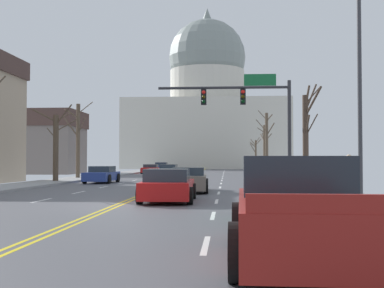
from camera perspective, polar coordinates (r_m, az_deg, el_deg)
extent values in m
cube|color=#4F4F54|center=(18.78, -8.20, -6.80)|extent=(14.00, 180.00, 0.06)
cube|color=yellow|center=(18.80, -8.56, -6.69)|extent=(0.10, 176.40, 0.00)
cube|color=yellow|center=(18.75, -7.83, -6.71)|extent=(0.10, 176.40, 0.00)
cube|color=silver|center=(9.93, 1.52, -11.10)|extent=(0.12, 2.20, 0.00)
cube|color=silver|center=(15.09, 2.34, -7.92)|extent=(0.12, 2.20, 0.00)
cube|color=silver|center=(20.26, 2.74, -6.35)|extent=(0.12, 2.20, 0.00)
cube|color=silver|center=(25.45, 2.97, -5.43)|extent=(0.12, 2.20, 0.00)
cube|color=silver|center=(30.64, 3.13, -4.82)|extent=(0.12, 2.20, 0.00)
cube|color=silver|center=(35.83, 3.24, -4.38)|extent=(0.12, 2.20, 0.00)
cube|color=silver|center=(41.03, 3.32, -4.06)|extent=(0.12, 2.20, 0.00)
cube|color=silver|center=(46.22, 3.38, -3.81)|extent=(0.12, 2.20, 0.00)
cube|color=silver|center=(51.42, 3.43, -3.60)|extent=(0.12, 2.20, 0.00)
cube|color=silver|center=(56.62, 3.47, -3.44)|extent=(0.12, 2.20, 0.00)
cube|color=silver|center=(61.82, 3.51, -3.30)|extent=(0.12, 2.20, 0.00)
cube|color=silver|center=(67.02, 3.54, -3.19)|extent=(0.12, 2.20, 0.00)
cube|color=silver|center=(72.21, 3.56, -3.09)|extent=(0.12, 2.20, 0.00)
cube|color=silver|center=(77.41, 3.58, -3.00)|extent=(0.12, 2.20, 0.00)
cube|color=silver|center=(82.61, 3.60, -2.93)|extent=(0.12, 2.20, 0.00)
cube|color=silver|center=(21.57, -16.30, -6.01)|extent=(0.12, 2.20, 0.00)
cube|color=silver|center=(26.50, -12.41, -5.25)|extent=(0.12, 2.20, 0.00)
cube|color=silver|center=(31.52, -9.75, -4.71)|extent=(0.12, 2.20, 0.00)
cube|color=silver|center=(36.59, -7.82, -4.32)|extent=(0.12, 2.20, 0.00)
cube|color=silver|center=(41.69, -6.37, -4.01)|extent=(0.12, 2.20, 0.00)
cube|color=silver|center=(46.81, -5.24, -3.78)|extent=(0.12, 2.20, 0.00)
cube|color=silver|center=(51.95, -4.33, -3.58)|extent=(0.12, 2.20, 0.00)
cube|color=silver|center=(57.10, -3.58, -3.43)|extent=(0.12, 2.20, 0.00)
cube|color=silver|center=(62.26, -2.96, -3.29)|extent=(0.12, 2.20, 0.00)
cube|color=silver|center=(67.42, -2.43, -3.18)|extent=(0.12, 2.20, 0.00)
cube|color=silver|center=(72.59, -1.98, -3.09)|extent=(0.12, 2.20, 0.00)
cube|color=silver|center=(77.76, -1.59, -3.00)|extent=(0.12, 2.20, 0.00)
cube|color=silver|center=(82.94, -1.25, -2.93)|extent=(0.12, 2.20, 0.00)
cube|color=gray|center=(18.93, 18.03, -6.39)|extent=(3.00, 180.00, 0.14)
cylinder|color=#28282D|center=(30.94, 10.73, 1.25)|extent=(0.22, 0.22, 6.21)
cylinder|color=#28282D|center=(30.98, 3.48, 6.24)|extent=(7.80, 0.16, 0.16)
cube|color=black|center=(30.92, 5.66, 5.21)|extent=(0.32, 0.28, 0.92)
sphere|color=red|center=(30.80, 5.67, 5.77)|extent=(0.22, 0.22, 0.22)
sphere|color=#332B05|center=(30.76, 5.67, 5.25)|extent=(0.22, 0.22, 0.22)
sphere|color=black|center=(30.73, 5.67, 4.73)|extent=(0.22, 0.22, 0.22)
cube|color=black|center=(30.94, 1.31, 5.20)|extent=(0.32, 0.28, 0.92)
sphere|color=red|center=(30.81, 1.29, 5.75)|extent=(0.22, 0.22, 0.22)
sphere|color=#332B05|center=(30.78, 1.29, 5.24)|extent=(0.22, 0.22, 0.22)
sphere|color=black|center=(30.75, 1.30, 4.72)|extent=(0.22, 0.22, 0.22)
cube|color=#146033|center=(31.13, 7.53, 7.05)|extent=(1.90, 0.06, 0.70)
cylinder|color=#333338|center=(17.68, 18.05, 7.59)|extent=(0.14, 0.14, 8.66)
cube|color=beige|center=(102.73, 1.70, 0.98)|extent=(31.69, 18.32, 13.27)
cylinder|color=beige|center=(103.67, 1.69, 6.39)|extent=(14.82, 14.82, 6.28)
sphere|color=gray|center=(104.66, 1.69, 9.54)|extent=(15.30, 15.30, 15.30)
cone|color=gray|center=(106.76, 1.68, 14.20)|extent=(1.80, 1.80, 2.40)
cube|color=#6B6056|center=(26.29, -0.38, -4.21)|extent=(1.95, 4.75, 0.70)
cube|color=#232D38|center=(25.94, -0.41, -3.04)|extent=(1.64, 2.20, 0.39)
cylinder|color=black|center=(27.79, -2.10, -4.47)|extent=(0.24, 0.65, 0.64)
cylinder|color=black|center=(27.73, 1.57, -4.48)|extent=(0.24, 0.65, 0.64)
cylinder|color=black|center=(24.90, -2.55, -4.78)|extent=(0.24, 0.65, 0.64)
cylinder|color=black|center=(24.83, 1.55, -4.79)|extent=(0.24, 0.65, 0.64)
cube|color=#B71414|center=(20.24, -2.65, -5.01)|extent=(1.94, 4.55, 0.64)
cube|color=#232D38|center=(19.77, -2.76, -3.46)|extent=(1.67, 2.09, 0.47)
cylinder|color=black|center=(21.73, -4.74, -5.21)|extent=(0.23, 0.64, 0.64)
cylinder|color=black|center=(21.58, 0.13, -5.24)|extent=(0.23, 0.64, 0.64)
cylinder|color=black|center=(18.97, -5.82, -5.70)|extent=(0.23, 0.64, 0.64)
cylinder|color=black|center=(18.79, -0.23, -5.74)|extent=(0.23, 0.64, 0.64)
cube|color=#1E7247|center=(14.34, 9.71, -6.32)|extent=(1.96, 4.32, 0.63)
cube|color=#232D38|center=(13.93, 9.82, -4.19)|extent=(1.68, 2.02, 0.47)
cylinder|color=black|center=(15.64, 5.95, -6.53)|extent=(0.24, 0.65, 0.64)
cylinder|color=black|center=(15.76, 12.73, -6.45)|extent=(0.24, 0.65, 0.64)
cylinder|color=black|center=(13.00, 6.06, -7.49)|extent=(0.24, 0.65, 0.64)
cylinder|color=black|center=(13.15, 14.21, -7.37)|extent=(0.24, 0.65, 0.64)
cube|color=maroon|center=(8.49, 11.92, -8.47)|extent=(2.09, 5.30, 0.79)
cube|color=#1E2833|center=(9.17, 11.37, -3.42)|extent=(1.84, 1.83, 0.66)
cube|color=maroon|center=(5.91, 14.74, -6.45)|extent=(1.80, 0.15, 0.22)
cylinder|color=black|center=(10.03, 5.27, -8.72)|extent=(0.30, 0.81, 0.80)
cylinder|color=black|center=(10.21, 16.42, -8.53)|extent=(0.30, 0.81, 0.80)
cylinder|color=black|center=(6.91, 5.22, -11.86)|extent=(0.30, 0.81, 0.80)
cube|color=navy|center=(37.48, -9.95, -3.54)|extent=(1.74, 4.51, 0.61)
cube|color=#232D38|center=(37.60, -9.90, -2.75)|extent=(1.52, 2.04, 0.42)
cylinder|color=black|center=(35.93, -9.19, -3.85)|extent=(0.23, 0.64, 0.64)
cylinder|color=black|center=(36.37, -11.81, -3.81)|extent=(0.23, 0.64, 0.64)
cylinder|color=black|center=(38.64, -8.22, -3.71)|extent=(0.23, 0.64, 0.64)
cylinder|color=black|center=(39.05, -10.66, -3.68)|extent=(0.23, 0.64, 0.64)
cube|color=#9EA3A8|center=(50.50, -2.63, -3.12)|extent=(1.78, 4.44, 0.60)
cube|color=#232D38|center=(50.66, -2.61, -2.52)|extent=(1.56, 2.15, 0.44)
cylinder|color=black|center=(49.04, -1.79, -3.32)|extent=(0.22, 0.64, 0.64)
cylinder|color=black|center=(49.25, -3.84, -3.31)|extent=(0.22, 0.64, 0.64)
cylinder|color=black|center=(51.77, -1.48, -3.24)|extent=(0.22, 0.64, 0.64)
cylinder|color=black|center=(51.97, -3.43, -3.24)|extent=(0.22, 0.64, 0.64)
cube|color=#B71414|center=(62.83, -4.59, -2.87)|extent=(1.94, 4.65, 0.58)
cube|color=#232D38|center=(62.94, -4.58, -2.43)|extent=(1.66, 2.10, 0.39)
cylinder|color=black|center=(61.30, -3.91, -3.02)|extent=(0.23, 0.64, 0.64)
cylinder|color=black|center=(61.54, -5.61, -3.01)|extent=(0.23, 0.64, 0.64)
cylinder|color=black|center=(64.15, -3.62, -2.97)|extent=(0.23, 0.64, 0.64)
cylinder|color=black|center=(64.37, -5.25, -2.96)|extent=(0.23, 0.64, 0.64)
cube|color=navy|center=(73.50, -3.43, -2.67)|extent=(1.73, 4.21, 0.70)
cube|color=#232D38|center=(73.67, -3.41, -2.22)|extent=(1.52, 1.98, 0.47)
cylinder|color=black|center=(72.10, -2.88, -2.84)|extent=(0.22, 0.64, 0.64)
cylinder|color=black|center=(72.32, -4.24, -2.84)|extent=(0.22, 0.64, 0.64)
cylinder|color=black|center=(74.69, -2.64, -2.81)|extent=(0.22, 0.64, 0.64)
cylinder|color=black|center=(74.91, -3.96, -2.80)|extent=(0.22, 0.64, 0.64)
cube|color=slate|center=(64.40, -16.58, -0.71)|extent=(9.57, 7.83, 5.53)
cube|color=#47332D|center=(64.58, -16.55, 2.62)|extent=(9.95, 8.14, 1.98)
cylinder|color=#423328|center=(27.57, 12.46, 0.26)|extent=(0.31, 0.31, 4.89)
cylinder|color=#423328|center=(27.19, 13.26, 4.58)|extent=(0.75, 1.30, 1.46)
cylinder|color=#423328|center=(28.10, 12.64, 5.19)|extent=(0.46, 0.77, 1.24)
cylinder|color=#423328|center=(27.25, 12.66, 2.00)|extent=(0.18, 0.83, 1.08)
cylinder|color=#423328|center=(28.28, 13.02, 5.01)|extent=(0.85, 1.07, 1.61)
cylinder|color=#423328|center=(27.37, 13.08, 2.01)|extent=(0.61, 0.66, 1.17)
cylinder|color=#423328|center=(27.69, 13.25, 5.28)|extent=(0.82, 0.35, 0.93)
cylinder|color=brown|center=(44.99, -12.50, 0.37)|extent=(0.34, 0.34, 6.30)
cylinder|color=brown|center=(44.86, -13.07, 3.25)|extent=(0.82, 0.87, 0.73)
cylinder|color=brown|center=(44.86, -13.22, 1.79)|extent=(1.13, 0.82, 1.61)
cylinder|color=brown|center=(44.74, -12.13, 1.93)|extent=(0.81, 0.52, 1.43)
cylinder|color=brown|center=(44.57, -11.73, 3.94)|extent=(1.52, 0.93, 0.93)
cylinder|color=brown|center=(45.04, -13.22, 3.28)|extent=(1.12, 0.61, 0.80)
cylinder|color=brown|center=(58.30, 8.05, -0.57)|extent=(0.36, 0.36, 5.43)
cylinder|color=brown|center=(58.82, 8.10, 2.04)|extent=(0.27, 0.87, 1.36)
cylinder|color=brown|center=(57.57, 7.93, 0.58)|extent=(0.44, 1.58, 1.27)
cylinder|color=brown|center=(58.49, 8.43, 0.69)|extent=(0.89, 0.35, 1.00)
cylinder|color=brown|center=(59.04, 7.83, 0.64)|extent=(0.47, 1.51, 1.06)
cylinder|color=brown|center=(57.56, 8.16, 0.57)|extent=(0.19, 1.61, 0.98)
cylinder|color=brown|center=(58.24, 7.65, 1.53)|extent=(0.89, 0.33, 0.62)
cylinder|color=#4C3D2D|center=(38.23, -14.84, -0.41)|extent=(0.39, 0.39, 4.74)
cylinder|color=#4C3D2D|center=(38.36, -15.30, 1.15)|extent=(0.70, 0.11, 0.83)
cylinder|color=#4C3D2D|center=(37.95, -14.01, 3.17)|extent=(1.37, 0.57, 1.45)
cylinder|color=#4C3D2D|center=(38.05, -13.67, 2.05)|extent=(1.64, 0.08, 0.93)
cylinder|color=#4C3D2D|center=(38.48, -16.05, 3.06)|extent=(1.72, 0.45, 0.97)
cylinder|color=#4C3D2D|center=(38.79, -14.06, 2.91)|extent=(0.78, 1.21, 0.77)
cylinder|color=brown|center=(72.52, 7.07, -1.27)|extent=(0.25, 0.25, 4.28)
cylinder|color=brown|center=(72.14, 7.26, 0.40)|extent=(0.54, 0.97, 0.82)
cylinder|color=brown|center=(72.25, 6.76, -0.09)|extent=(0.92, 0.68, 0.77)
cylinder|color=brown|center=(72.27, 6.77, -0.49)|extent=(0.91, 0.61, 1.38)
cylinder|color=brown|center=(72.03, 7.36, 0.22)|extent=(0.79, 1.19, 0.86)
cylinder|color=brown|center=(72.85, 6.79, 0.17)|extent=(0.79, 0.74, 1.01)
cylinder|color=brown|center=(53.04, 8.26, 0.03)|extent=(0.32, 0.32, 6.32)
cylinder|color=brown|center=(53.44, 7.79, 3.19)|extent=(0.90, 0.60, 1.04)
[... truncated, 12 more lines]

